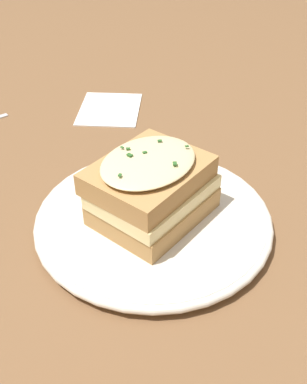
# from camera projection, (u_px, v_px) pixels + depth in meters

# --- Properties ---
(ground_plane) EXTENTS (2.40, 2.40, 0.00)m
(ground_plane) POSITION_uv_depth(u_px,v_px,m) (141.00, 218.00, 0.52)
(ground_plane) COLOR brown
(dinner_plate) EXTENTS (0.26, 0.26, 0.02)m
(dinner_plate) POSITION_uv_depth(u_px,v_px,m) (153.00, 219.00, 0.50)
(dinner_plate) COLOR silver
(dinner_plate) RESTS_ON ground_plane
(sandwich) EXTENTS (0.14, 0.13, 0.08)m
(sandwich) POSITION_uv_depth(u_px,v_px,m) (151.00, 188.00, 0.48)
(sandwich) COLOR #B2844C
(sandwich) RESTS_ON dinner_plate
(napkin) EXTENTS (0.14, 0.13, 0.00)m
(napkin) POSITION_uv_depth(u_px,v_px,m) (110.00, 109.00, 0.73)
(napkin) COLOR white
(napkin) RESTS_ON ground_plane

